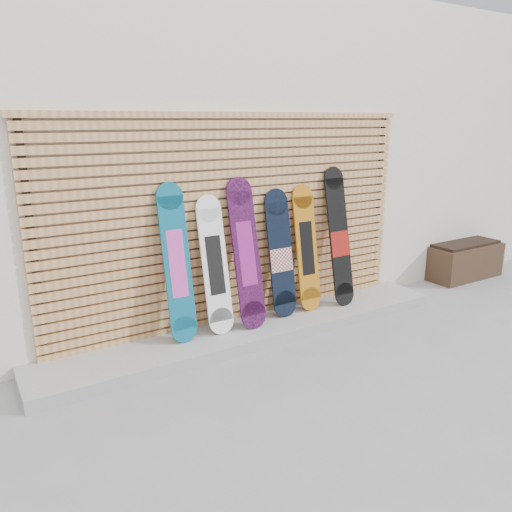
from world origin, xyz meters
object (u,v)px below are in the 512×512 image
object	(u,v)px
snowboard_0	(177,264)
snowboard_5	(339,238)
snowboard_2	(246,254)
planter_box	(464,260)
snowboard_3	(281,254)
snowboard_4	(307,248)
snowboard_1	(215,265)

from	to	relation	value
snowboard_0	snowboard_5	size ratio (longest dim) A/B	0.97
snowboard_0	snowboard_2	distance (m)	0.75
planter_box	snowboard_0	size ratio (longest dim) A/B	0.76
snowboard_3	planter_box	bearing A→B (deg)	0.03
planter_box	snowboard_0	bearing A→B (deg)	-179.87
planter_box	snowboard_2	world-z (taller)	snowboard_2
snowboard_0	snowboard_5	world-z (taller)	snowboard_5
snowboard_0	snowboard_4	distance (m)	1.57
snowboard_4	snowboard_5	bearing A→B (deg)	-5.71
snowboard_2	snowboard_0	bearing A→B (deg)	177.21
planter_box	snowboard_1	bearing A→B (deg)	-179.75
snowboard_0	snowboard_2	xyz separation A→B (m)	(0.75, -0.04, 0.00)
snowboard_2	snowboard_1	bearing A→B (deg)	175.30
planter_box	snowboard_4	distance (m)	2.91
planter_box	snowboard_3	xyz separation A→B (m)	(-3.21, -0.00, 0.55)
snowboard_4	snowboard_0	bearing A→B (deg)	-179.57
snowboard_0	snowboard_4	xyz separation A→B (m)	(1.56, 0.01, -0.06)
snowboard_5	snowboard_2	bearing A→B (deg)	-179.77
snowboard_1	snowboard_2	xyz separation A→B (m)	(0.35, -0.03, 0.08)
planter_box	snowboard_3	world-z (taller)	snowboard_3
snowboard_2	snowboard_3	distance (m)	0.47
snowboard_4	snowboard_5	distance (m)	0.44
snowboard_1	snowboard_5	bearing A→B (deg)	-0.86
snowboard_3	snowboard_5	bearing A→B (deg)	-2.90
snowboard_4	planter_box	bearing A→B (deg)	-0.04
snowboard_3	snowboard_0	bearing A→B (deg)	-179.60
snowboard_0	snowboard_1	distance (m)	0.41
planter_box	snowboard_4	bearing A→B (deg)	179.96
snowboard_0	snowboard_2	world-z (taller)	snowboard_2
snowboard_1	snowboard_5	distance (m)	1.60
snowboard_0	snowboard_3	bearing A→B (deg)	0.40
snowboard_4	snowboard_5	size ratio (longest dim) A/B	0.89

